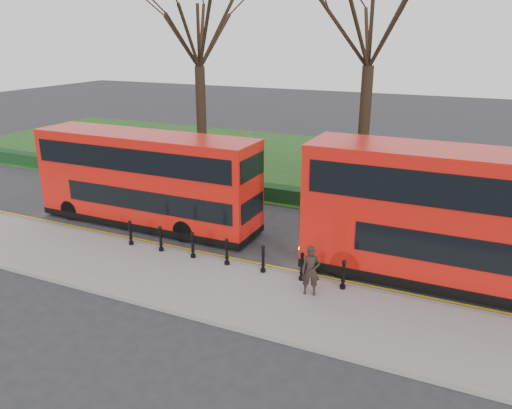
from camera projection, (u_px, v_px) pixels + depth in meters
The scene contains 13 objects.
ground at pixel (249, 255), 19.83m from camera, with size 120.00×120.00×0.00m, color #28282B.
pavement at pixel (211, 287), 17.23m from camera, with size 60.00×4.00×0.15m, color gray.
kerb at pixel (237, 264), 18.94m from camera, with size 60.00×0.25×0.16m, color slate.
grass_verge at pixel (348, 168), 32.69m from camera, with size 60.00×18.00×0.06m, color #1A4617.
hedge at pixel (306, 198), 25.53m from camera, with size 60.00×0.90×0.80m, color black.
yellow_line_outer at pixel (241, 262), 19.22m from camera, with size 60.00×0.10×0.01m, color yellow.
yellow_line_inner at pixel (243, 260), 19.40m from camera, with size 60.00×0.10×0.01m, color yellow.
tree_left at pixel (198, 28), 28.79m from camera, with size 7.61×7.61×11.89m.
tree_mid at pixel (372, 20), 24.69m from camera, with size 7.94×7.94×12.40m.
bollard_row at pixel (227, 252), 18.56m from camera, with size 9.05×0.15×1.00m.
bus_lead at pixel (146, 180), 22.42m from camera, with size 10.58×2.43×4.21m.
bus_rear at pixel (481, 223), 16.59m from camera, with size 11.92×2.74×4.74m.
pedestrian at pixel (311, 271), 16.33m from camera, with size 0.62×0.41×1.70m, color black.
Camera 1 is at (7.87, -16.30, 8.35)m, focal length 35.00 mm.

